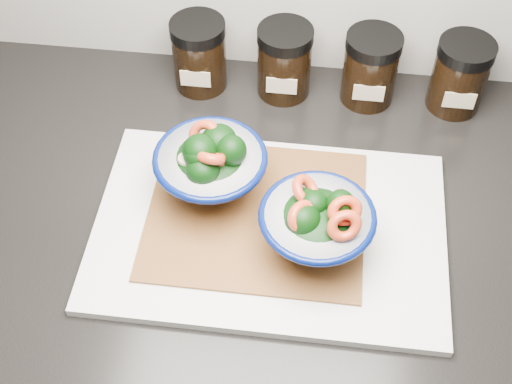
# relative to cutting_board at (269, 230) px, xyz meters

# --- Properties ---
(cabinet) EXTENTS (3.43, 0.58, 0.86)m
(cabinet) POSITION_rel_cutting_board_xyz_m (0.04, 0.03, -0.48)
(cabinet) COLOR black
(cabinet) RESTS_ON ground
(countertop) EXTENTS (3.50, 0.60, 0.04)m
(countertop) POSITION_rel_cutting_board_xyz_m (0.04, 0.03, -0.03)
(countertop) COLOR black
(countertop) RESTS_ON cabinet
(cutting_board) EXTENTS (0.45, 0.30, 0.01)m
(cutting_board) POSITION_rel_cutting_board_xyz_m (0.00, 0.00, 0.00)
(cutting_board) COLOR silver
(cutting_board) RESTS_ON countertop
(bamboo_mat) EXTENTS (0.28, 0.24, 0.00)m
(bamboo_mat) POSITION_rel_cutting_board_xyz_m (-0.02, 0.02, 0.01)
(bamboo_mat) COLOR brown
(bamboo_mat) RESTS_ON cutting_board
(bowl_left) EXTENTS (0.15, 0.15, 0.11)m
(bowl_left) POSITION_rel_cutting_board_xyz_m (-0.08, 0.05, 0.06)
(bowl_left) COLOR white
(bowl_left) RESTS_ON bamboo_mat
(bowl_right) EXTENTS (0.14, 0.14, 0.11)m
(bowl_right) POSITION_rel_cutting_board_xyz_m (0.06, -0.02, 0.06)
(bowl_right) COLOR white
(bowl_right) RESTS_ON bamboo_mat
(spice_jar_a) EXTENTS (0.08, 0.08, 0.11)m
(spice_jar_a) POSITION_rel_cutting_board_xyz_m (-0.14, 0.27, 0.05)
(spice_jar_a) COLOR black
(spice_jar_a) RESTS_ON countertop
(spice_jar_b) EXTENTS (0.08, 0.08, 0.11)m
(spice_jar_b) POSITION_rel_cutting_board_xyz_m (-0.01, 0.27, 0.05)
(spice_jar_b) COLOR black
(spice_jar_b) RESTS_ON countertop
(spice_jar_c) EXTENTS (0.08, 0.08, 0.11)m
(spice_jar_c) POSITION_rel_cutting_board_xyz_m (0.12, 0.27, 0.05)
(spice_jar_c) COLOR black
(spice_jar_c) RESTS_ON countertop
(spice_jar_d) EXTENTS (0.08, 0.08, 0.11)m
(spice_jar_d) POSITION_rel_cutting_board_xyz_m (0.25, 0.27, 0.05)
(spice_jar_d) COLOR black
(spice_jar_d) RESTS_ON countertop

